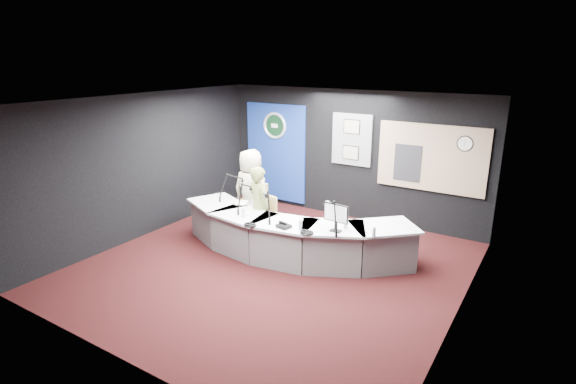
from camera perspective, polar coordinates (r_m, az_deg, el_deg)
The scene contains 33 objects.
ground at distance 7.81m, azimuth -1.89°, elevation -9.43°, with size 6.00×6.00×0.00m, color black.
ceiling at distance 7.03m, azimuth -2.12°, elevation 11.46°, with size 6.00×6.00×0.02m, color silver.
wall_back at distance 9.85m, azimuth 7.82°, elevation 4.65°, with size 6.00×0.02×2.80m, color black.
wall_front at distance 5.24m, azimuth -20.77°, elevation -7.48°, with size 6.00×0.02×2.80m, color black.
wall_left at distance 9.27m, azimuth -17.61°, elevation 3.23°, with size 0.02×6.00×2.80m, color black.
wall_right at distance 6.23m, azimuth 21.63°, elevation -3.73°, with size 0.02×6.00×2.80m, color black.
broadcast_desk at distance 8.10m, azimuth -0.04°, elevation -5.51°, with size 4.50×1.90×0.75m, color silver, non-canonical shape.
backdrop_panel at distance 10.76m, azimuth -1.56°, elevation 5.02°, with size 1.60×0.05×2.30m, color navy.
agency_seal at distance 10.61m, azimuth -1.71°, elevation 8.42°, with size 0.63×0.63×0.07m, color silver.
seal_center at distance 10.61m, azimuth -1.69°, elevation 8.43°, with size 0.48×0.48×0.01m, color black.
pinboard at distance 9.74m, azimuth 8.09°, elevation 6.60°, with size 0.90×0.04×1.10m, color slate.
framed_photo_upper at distance 9.67m, azimuth 8.09°, elevation 8.21°, with size 0.34×0.02×0.27m, color gray.
framed_photo_lower at distance 9.77m, azimuth 7.95°, elevation 4.96°, with size 0.34×0.02×0.27m, color gray.
booth_window_frame at distance 9.24m, azimuth 17.72°, elevation 4.13°, with size 2.12×0.06×1.32m, color #9F7C63.
booth_glow at distance 9.23m, azimuth 17.70°, elevation 4.12°, with size 2.00×0.02×1.20m, color tan.
equipment_rack at distance 9.36m, azimuth 14.93°, elevation 3.58°, with size 0.55×0.02×0.75m, color black.
wall_clock at distance 9.02m, azimuth 21.56°, elevation 5.73°, with size 0.28×0.28×0.01m, color white.
armchair_left at distance 9.22m, azimuth -4.65°, elevation -2.11°, with size 0.53×0.53×0.94m, color tan, non-canonical shape.
armchair_right at distance 8.50m, azimuth -3.63°, elevation -4.03°, with size 0.49×0.49×0.87m, color tan, non-canonical shape.
draped_jacket at distance 9.38m, azimuth -3.92°, elevation -0.80°, with size 0.50×0.10×0.70m, color gray.
person_man at distance 9.10m, azimuth -4.71°, elevation 0.15°, with size 0.83×0.54×1.70m, color beige.
person_woman at distance 8.39m, azimuth -3.68°, elevation -1.86°, with size 0.56×0.37×1.55m, color olive.
computer_monitor at distance 7.20m, azimuth 6.15°, elevation -2.63°, with size 0.43×0.03×0.29m, color black.
desk_phone at distance 7.42m, azimuth -0.55°, elevation -4.37°, with size 0.22×0.18×0.05m, color black.
headphones_near at distance 7.20m, azimuth 2.42°, elevation -5.11°, with size 0.24×0.24×0.04m, color black.
headphones_far at distance 7.53m, azimuth -4.82°, elevation -4.16°, with size 0.22×0.22×0.04m, color black.
paper_stack at distance 8.70m, azimuth -5.93°, elevation -1.35°, with size 0.21×0.30×0.00m, color white.
notepad at distance 8.16m, azimuth -5.29°, elevation -2.58°, with size 0.21×0.31×0.00m, color white.
boom_mic_a at distance 8.86m, azimuth -6.92°, elevation 0.96°, with size 0.37×0.69×0.60m, color black, non-canonical shape.
boom_mic_b at distance 8.22m, azimuth -5.37°, elevation -0.27°, with size 0.22×0.73×0.60m, color black, non-canonical shape.
boom_mic_c at distance 7.75m, azimuth -2.60°, elevation -1.27°, with size 0.52×0.60×0.60m, color black, non-canonical shape.
boom_mic_d at distance 7.27m, azimuth 5.59°, elevation -2.59°, with size 0.52×0.59×0.60m, color black, non-canonical shape.
water_bottles at distance 7.48m, azimuth 2.36°, elevation -3.65°, with size 2.33×0.52×0.18m, color silver, non-canonical shape.
Camera 1 is at (3.92, -5.80, 3.47)m, focal length 28.00 mm.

